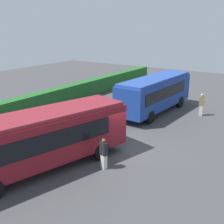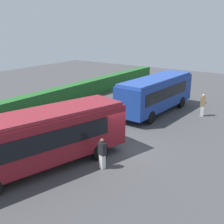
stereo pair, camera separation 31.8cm
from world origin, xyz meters
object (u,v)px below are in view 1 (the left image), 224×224
Objects in this scene: person_center at (104,153)px; bus_maroon at (41,137)px; person_far at (141,93)px; bus_blue at (155,92)px; person_right at (201,104)px.

bus_maroon is at bearing -41.69° from person_center.
person_center is (1.82, -2.65, -0.88)m from bus_maroon.
person_far is at bearing 23.18° from bus_maroon.
bus_maroon is at bearing -179.73° from bus_blue.
person_center is at bearing -27.49° from person_right.
person_center is (-10.60, -2.20, -0.88)m from bus_blue.
bus_blue is 5.27× the size of person_far.
person_right is (11.89, -1.38, 0.11)m from person_center.
bus_maroon is 5.93× the size of person_center.
person_far is at bearing -119.61° from person_right.
bus_maroon is at bearing -1.61° from person_far.
person_far reaches higher than person_center.
person_far is (0.94, 6.14, -0.09)m from person_right.
person_far is (14.66, 2.12, -0.86)m from bus_maroon.
person_right reaches higher than person_center.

